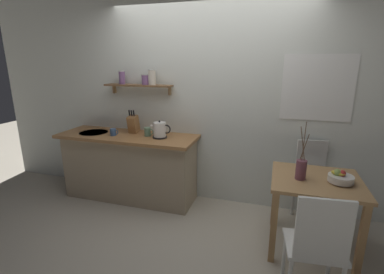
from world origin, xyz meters
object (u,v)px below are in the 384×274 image
(twig_vase, at_px, (301,169))
(knife_block, at_px, (133,124))
(dining_chair_near, at_px, (317,244))
(dining_chair_far, at_px, (312,179))
(fruit_bowl, at_px, (340,178))
(dining_table, at_px, (315,192))
(electric_kettle, at_px, (160,130))
(coffee_mug_by_sink, at_px, (113,132))
(coffee_mug_spare, at_px, (148,132))

(twig_vase, xyz_separation_m, knife_block, (-2.07, 0.59, 0.17))
(dining_chair_near, distance_m, dining_chair_far, 1.27)
(fruit_bowl, xyz_separation_m, twig_vase, (-0.34, -0.01, 0.05))
(dining_table, relative_size, electric_kettle, 3.10)
(dining_table, distance_m, twig_vase, 0.28)
(dining_chair_far, bearing_deg, twig_vase, -107.44)
(dining_chair_near, xyz_separation_m, fruit_bowl, (0.24, 0.69, 0.27))
(twig_vase, xyz_separation_m, electric_kettle, (-1.63, 0.46, 0.14))
(fruit_bowl, bearing_deg, dining_chair_far, 104.97)
(dining_chair_far, relative_size, twig_vase, 1.72)
(dining_chair_near, relative_size, electric_kettle, 3.59)
(dining_chair_near, xyz_separation_m, electric_kettle, (-1.73, 1.14, 0.47))
(dining_table, bearing_deg, knife_block, 166.37)
(twig_vase, xyz_separation_m, coffee_mug_by_sink, (-2.25, 0.39, 0.09))
(electric_kettle, xyz_separation_m, knife_block, (-0.43, 0.12, 0.03))
(twig_vase, relative_size, knife_block, 1.76)
(coffee_mug_spare, bearing_deg, electric_kettle, -10.81)
(electric_kettle, height_order, coffee_mug_spare, electric_kettle)
(dining_table, height_order, electric_kettle, electric_kettle)
(dining_table, xyz_separation_m, dining_chair_near, (-0.05, -0.72, -0.09))
(knife_block, xyz_separation_m, coffee_mug_spare, (0.25, -0.09, -0.07))
(dining_table, relative_size, dining_chair_far, 0.86)
(electric_kettle, relative_size, knife_block, 0.84)
(knife_block, distance_m, coffee_mug_by_sink, 0.28)
(dining_table, height_order, coffee_mug_spare, coffee_mug_spare)
(dining_chair_far, xyz_separation_m, twig_vase, (-0.19, -0.59, 0.33))
(dining_chair_far, relative_size, coffee_mug_spare, 7.58)
(dining_chair_far, bearing_deg, electric_kettle, -175.95)
(dining_table, height_order, fruit_bowl, fruit_bowl)
(dining_chair_far, distance_m, coffee_mug_spare, 2.05)
(twig_vase, bearing_deg, dining_table, 17.51)
(fruit_bowl, height_order, twig_vase, twig_vase)
(fruit_bowl, xyz_separation_m, coffee_mug_by_sink, (-2.59, 0.38, 0.14))
(coffee_mug_by_sink, bearing_deg, dining_chair_near, -24.34)
(dining_chair_far, height_order, twig_vase, twig_vase)
(dining_chair_near, relative_size, dining_chair_far, 0.99)
(fruit_bowl, distance_m, coffee_mug_by_sink, 2.62)
(dining_chair_far, distance_m, twig_vase, 0.71)
(electric_kettle, bearing_deg, dining_chair_near, -33.34)
(coffee_mug_by_sink, bearing_deg, electric_kettle, 6.99)
(coffee_mug_by_sink, xyz_separation_m, coffee_mug_spare, (0.43, 0.11, 0.01))
(dining_chair_near, height_order, twig_vase, twig_vase)
(dining_table, bearing_deg, fruit_bowl, -11.09)
(electric_kettle, bearing_deg, fruit_bowl, -12.94)
(dining_table, relative_size, knife_block, 2.60)
(dining_table, xyz_separation_m, knife_block, (-2.22, 0.54, 0.41))
(fruit_bowl, height_order, knife_block, knife_block)
(dining_chair_near, height_order, fruit_bowl, dining_chair_near)
(coffee_mug_spare, bearing_deg, fruit_bowl, -12.76)
(dining_chair_near, bearing_deg, coffee_mug_by_sink, 155.66)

